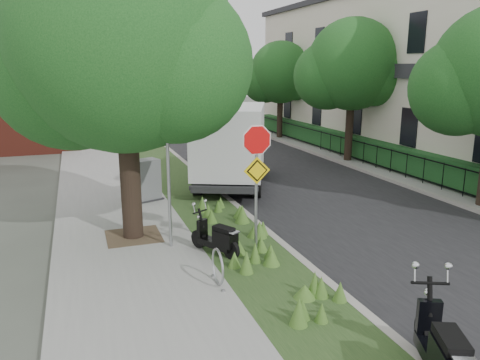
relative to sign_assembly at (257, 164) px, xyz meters
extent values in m
plane|color=#4C5147|center=(1.40, -0.58, -2.33)|extent=(120.00, 120.00, 0.00)
cube|color=gray|center=(-2.85, 9.42, -2.27)|extent=(3.50, 60.00, 0.12)
cube|color=#243F1B|center=(-0.10, 9.42, -2.27)|extent=(2.00, 60.00, 0.12)
cube|color=#9E9991|center=(0.90, 9.42, -2.26)|extent=(0.20, 60.00, 0.13)
cube|color=black|center=(4.40, 9.42, -2.32)|extent=(7.00, 60.00, 0.01)
cube|color=#9E9991|center=(7.90, 9.42, -2.26)|extent=(0.20, 60.00, 0.13)
cube|color=gray|center=(9.60, 9.42, -2.27)|extent=(3.20, 60.00, 0.12)
cylinder|color=black|center=(-2.60, 2.22, 0.03)|extent=(0.52, 0.52, 4.48)
sphere|color=#17461A|center=(-2.60, 2.22, 2.75)|extent=(5.40, 5.40, 5.40)
sphere|color=#17461A|center=(-3.81, 3.03, 2.08)|extent=(4.05, 4.05, 4.05)
sphere|color=#17461A|center=(-1.52, 1.54, 2.21)|extent=(3.78, 3.78, 3.78)
cube|color=#473828|center=(-2.60, 2.22, -2.20)|extent=(1.40, 1.40, 0.01)
cylinder|color=#A5A8AD|center=(-1.80, 1.22, -0.21)|extent=(0.08, 0.08, 4.00)
torus|color=#A5A8AD|center=(-1.30, -1.18, -1.83)|extent=(0.05, 0.77, 0.77)
cube|color=#A5A8AD|center=(-1.30, -1.54, -2.19)|extent=(0.06, 0.06, 0.04)
cube|color=#A5A8AD|center=(-1.30, -0.82, -2.19)|extent=(0.06, 0.06, 0.04)
cylinder|color=#A5A8AD|center=(0.00, 0.02, -0.71)|extent=(0.07, 0.07, 3.00)
cylinder|color=red|center=(0.00, -0.01, 0.54)|extent=(0.86, 0.03, 0.86)
cylinder|color=white|center=(0.00, 0.00, 0.54)|extent=(0.94, 0.02, 0.94)
cube|color=yellow|center=(0.00, -0.01, -0.16)|extent=(0.64, 0.03, 0.64)
cube|color=black|center=(8.60, 9.42, -1.26)|extent=(0.04, 24.00, 0.04)
cube|color=black|center=(8.60, 9.42, -2.06)|extent=(0.04, 24.00, 0.04)
cylinder|color=black|center=(8.60, 9.42, -1.71)|extent=(0.03, 0.03, 1.00)
cube|color=#19461D|center=(9.30, 9.42, -1.66)|extent=(1.00, 24.00, 1.10)
cube|color=beige|center=(12.90, 9.42, 1.67)|extent=(7.00, 26.00, 8.00)
cube|color=#2D2D33|center=(9.35, 9.42, 1.97)|extent=(0.25, 26.00, 0.60)
sphere|color=#17461A|center=(7.50, 2.02, 1.51)|extent=(3.00, 3.00, 3.00)
cylinder|color=black|center=(8.40, 9.42, -0.19)|extent=(0.36, 0.36, 4.03)
sphere|color=#17461A|center=(8.40, 9.42, 2.26)|extent=(4.20, 4.20, 4.20)
sphere|color=#17461A|center=(7.46, 10.05, 1.73)|extent=(3.15, 3.15, 3.15)
sphere|color=#17461A|center=(9.24, 8.89, 1.84)|extent=(2.94, 2.94, 2.94)
cylinder|color=black|center=(8.40, 17.42, -0.39)|extent=(0.36, 0.36, 3.64)
sphere|color=#17461A|center=(8.40, 17.42, 1.82)|extent=(3.80, 3.80, 3.80)
sphere|color=#17461A|center=(7.54, 17.99, 1.35)|extent=(2.85, 2.85, 2.85)
sphere|color=#17461A|center=(9.16, 16.94, 1.44)|extent=(2.66, 2.66, 2.66)
cylinder|color=black|center=(-1.16, 0.89, -1.98)|extent=(0.31, 0.44, 0.45)
cylinder|color=black|center=(-0.64, -0.05, -1.98)|extent=(0.31, 0.44, 0.45)
cube|color=black|center=(-0.88, 0.38, -1.96)|extent=(0.75, 1.02, 0.16)
cube|color=black|center=(-0.73, 0.11, -1.75)|extent=(0.55, 0.65, 0.35)
cube|color=black|center=(-0.75, 0.15, -1.53)|extent=(0.48, 0.58, 0.10)
cylinder|color=black|center=(1.07, -4.47, -1.92)|extent=(0.35, 0.57, 0.56)
cube|color=black|center=(0.65, -5.43, -1.36)|extent=(0.56, 0.73, 0.13)
cube|color=#262628|center=(1.70, 6.94, -1.77)|extent=(4.30, 6.13, 0.20)
cube|color=#B7BABC|center=(2.59, 8.97, -0.85)|extent=(2.65, 2.28, 1.74)
cube|color=silver|center=(1.46, 6.39, -0.42)|extent=(3.84, 4.73, 2.39)
cube|color=#262628|center=(-1.78, 5.61, -2.18)|extent=(1.21, 1.01, 0.05)
cube|color=slate|center=(-1.78, 5.61, -1.52)|extent=(1.06, 0.86, 1.37)
camera|label=1|loc=(-3.81, -9.68, 2.14)|focal=35.00mm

